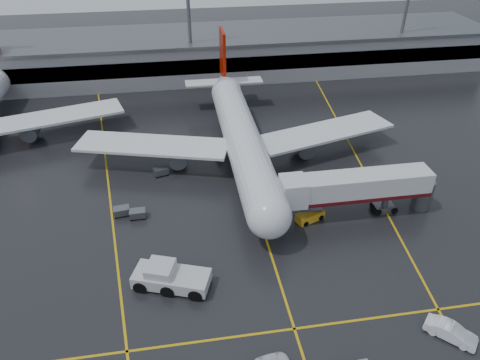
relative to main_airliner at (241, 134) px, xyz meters
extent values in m
plane|color=black|center=(0.00, -9.70, -4.21)|extent=(220.00, 220.00, 0.00)
cube|color=gold|center=(0.00, -9.70, -4.20)|extent=(0.25, 90.00, 0.02)
cube|color=gold|center=(0.00, -31.70, -4.20)|extent=(60.00, 0.25, 0.02)
cube|color=gold|center=(-20.00, 0.30, -4.20)|extent=(9.99, 69.35, 0.02)
cube|color=gold|center=(18.00, 0.30, -4.20)|extent=(7.57, 69.64, 0.02)
cube|color=gray|center=(0.00, 38.30, -0.21)|extent=(120.00, 18.00, 8.00)
cube|color=black|center=(0.00, 29.50, 0.29)|extent=(120.00, 0.40, 3.00)
cube|color=#595B60|center=(0.00, 38.30, 4.09)|extent=(122.00, 19.00, 0.60)
cylinder|color=#595B60|center=(-5.00, 32.30, 8.29)|extent=(0.70, 0.70, 25.00)
cylinder|color=#595B60|center=(40.00, 32.30, 8.29)|extent=(0.70, 0.70, 25.00)
cylinder|color=silver|center=(0.00, -1.70, -0.01)|extent=(5.20, 36.00, 5.20)
sphere|color=silver|center=(0.00, -19.70, -0.01)|extent=(5.20, 5.20, 5.20)
cone|color=silver|center=(0.00, 19.30, 0.59)|extent=(4.94, 8.00, 4.94)
cube|color=#8D0F00|center=(0.00, 20.30, 5.49)|extent=(0.50, 5.50, 8.50)
cube|color=silver|center=(0.00, 19.30, 0.79)|extent=(14.00, 3.00, 0.25)
cube|color=silver|center=(-13.00, 0.30, -0.81)|extent=(22.80, 11.83, 0.40)
cube|color=silver|center=(13.00, 0.30, -0.81)|extent=(22.80, 11.83, 0.40)
cylinder|color=#595B60|center=(-9.50, -0.70, -2.21)|extent=(2.60, 4.50, 2.60)
cylinder|color=#595B60|center=(9.50, -0.70, -2.21)|extent=(2.60, 4.50, 2.60)
cylinder|color=#595B60|center=(0.00, -16.70, -3.21)|extent=(0.56, 0.56, 2.00)
cylinder|color=#595B60|center=(-3.20, 1.30, -3.21)|extent=(0.56, 0.56, 2.00)
cylinder|color=#595B60|center=(3.20, 1.30, -3.21)|extent=(0.56, 0.56, 2.00)
cylinder|color=black|center=(0.00, -16.70, -3.76)|extent=(0.40, 1.10, 1.10)
cylinder|color=black|center=(-3.20, 1.30, -3.66)|extent=(1.00, 1.40, 1.40)
cylinder|color=black|center=(3.20, 1.30, -3.66)|extent=(1.00, 1.40, 1.40)
cube|color=silver|center=(-29.00, 12.30, -0.81)|extent=(22.80, 11.83, 0.40)
cylinder|color=#595B60|center=(-32.50, 11.30, -2.21)|extent=(2.60, 4.50, 2.60)
cube|color=silver|center=(12.00, -15.70, 0.19)|extent=(18.00, 3.20, 3.00)
cube|color=#4D0C11|center=(12.00, -15.70, -1.11)|extent=(18.00, 3.30, 0.50)
cube|color=silver|center=(3.80, -15.70, 0.19)|extent=(3.00, 3.40, 3.30)
cylinder|color=#595B60|center=(16.00, -15.70, -2.71)|extent=(0.80, 0.80, 3.00)
cube|color=#595B60|center=(16.00, -15.70, -3.76)|extent=(2.60, 1.60, 0.90)
cylinder|color=#595B60|center=(21.00, -15.70, -2.21)|extent=(2.40, 2.40, 4.00)
cylinder|color=black|center=(14.90, -15.70, -3.76)|extent=(0.90, 1.80, 0.90)
cylinder|color=black|center=(17.10, -15.70, -3.76)|extent=(0.90, 1.80, 0.90)
cube|color=#BCBCBF|center=(-11.19, -24.32, -3.20)|extent=(8.45, 5.61, 1.35)
cube|color=#BCBCBF|center=(-12.25, -23.95, -2.08)|extent=(3.44, 3.44, 1.12)
cube|color=black|center=(-12.25, -23.95, -2.08)|extent=(3.10, 3.10, 1.01)
cylinder|color=black|center=(-13.93, -23.34, -3.59)|extent=(2.51, 3.66, 1.46)
cylinder|color=black|center=(-11.19, -24.32, -3.59)|extent=(2.51, 3.66, 1.46)
cylinder|color=black|center=(-8.45, -25.31, -3.59)|extent=(2.51, 3.66, 1.46)
cube|color=gold|center=(6.14, -15.98, -3.66)|extent=(3.92, 2.77, 1.11)
cube|color=#595B60|center=(6.14, -15.98, -2.60)|extent=(3.57, 2.16, 1.26)
cylinder|color=black|center=(5.03, -16.44, -3.91)|extent=(1.30, 1.85, 0.70)
cylinder|color=black|center=(7.26, -15.52, -3.91)|extent=(1.30, 1.85, 0.70)
imported|color=white|center=(13.92, -34.87, -3.45)|extent=(4.42, 4.38, 1.52)
cube|color=#595B60|center=(-15.07, -12.13, -3.56)|extent=(2.03, 1.35, 0.90)
cylinder|color=black|center=(-15.86, -12.65, -4.03)|extent=(0.40, 0.20, 0.40)
cylinder|color=black|center=(-14.26, -12.62, -4.03)|extent=(0.40, 0.20, 0.40)
cylinder|color=black|center=(-15.88, -11.65, -4.03)|extent=(0.40, 0.20, 0.40)
cylinder|color=black|center=(-14.28, -11.62, -4.03)|extent=(0.40, 0.20, 0.40)
cube|color=#595B60|center=(-17.08, -11.27, -3.56)|extent=(2.16, 1.57, 0.90)
cylinder|color=black|center=(-17.80, -11.87, -4.03)|extent=(0.40, 0.20, 0.40)
cylinder|color=black|center=(-16.21, -11.65, -4.03)|extent=(0.40, 0.20, 0.40)
cylinder|color=black|center=(-17.94, -10.88, -4.03)|extent=(0.40, 0.20, 0.40)
cylinder|color=black|center=(-16.35, -10.66, -4.03)|extent=(0.40, 0.20, 0.40)
cube|color=#595B60|center=(-12.04, -2.59, -3.56)|extent=(2.30, 1.85, 0.90)
cylinder|color=black|center=(-12.65, -3.31, -4.03)|extent=(0.40, 0.20, 0.40)
cylinder|color=black|center=(-11.13, -2.82, -4.03)|extent=(0.40, 0.20, 0.40)
cylinder|color=black|center=(-12.96, -2.36, -4.03)|extent=(0.40, 0.20, 0.40)
cylinder|color=black|center=(-11.44, -1.87, -4.03)|extent=(0.40, 0.20, 0.40)
camera|label=1|loc=(-9.43, -58.00, 30.88)|focal=33.54mm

